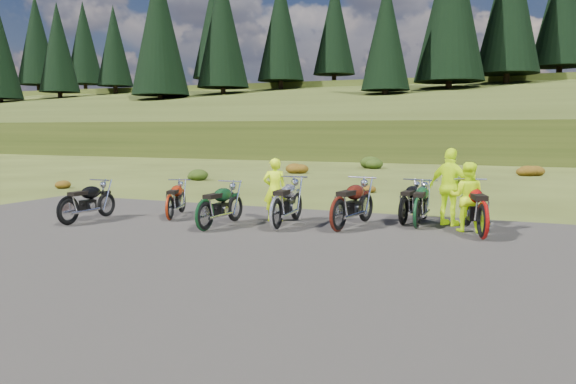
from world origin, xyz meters
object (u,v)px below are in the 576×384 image
at_px(motorcycle_7, 416,230).
at_px(person_middle, 275,191).
at_px(motorcycle_0, 69,226).
at_px(motorcycle_3, 276,232).

xyz_separation_m(motorcycle_7, person_middle, (-3.57, -0.25, 0.81)).
xyz_separation_m(motorcycle_0, motorcycle_7, (8.02, 2.77, 0.00)).
relative_size(motorcycle_3, motorcycle_7, 1.09).
height_order(motorcycle_0, motorcycle_3, motorcycle_3).
xyz_separation_m(motorcycle_0, person_middle, (4.45, 2.52, 0.81)).
bearing_deg(person_middle, motorcycle_0, 4.63).
distance_m(motorcycle_7, person_middle, 3.67).
relative_size(motorcycle_3, person_middle, 1.42).
bearing_deg(motorcycle_3, person_middle, 21.32).
relative_size(motorcycle_7, person_middle, 1.30).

